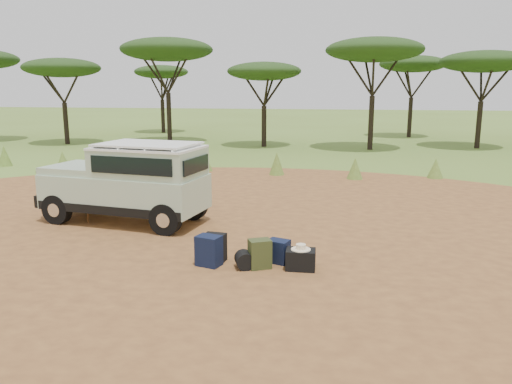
% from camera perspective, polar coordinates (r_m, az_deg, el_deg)
% --- Properties ---
extents(ground, '(140.00, 140.00, 0.00)m').
position_cam_1_polar(ground, '(11.18, -3.61, -5.67)').
color(ground, olive).
rests_on(ground, ground).
extents(dirt_clearing, '(23.00, 23.00, 0.01)m').
position_cam_1_polar(dirt_clearing, '(11.18, -3.61, -5.65)').
color(dirt_clearing, '#9B6332').
rests_on(dirt_clearing, ground).
extents(grass_fringe, '(36.60, 1.60, 0.90)m').
position_cam_1_polar(grass_fringe, '(19.41, 2.68, 3.07)').
color(grass_fringe, olive).
rests_on(grass_fringe, ground).
extents(acacia_treeline, '(46.70, 13.20, 6.26)m').
position_cam_1_polar(acacia_treeline, '(30.26, 6.77, 14.63)').
color(acacia_treeline, black).
rests_on(acacia_treeline, ground).
extents(safari_vehicle, '(4.40, 2.27, 2.04)m').
position_cam_1_polar(safari_vehicle, '(12.90, -14.27, 0.87)').
color(safari_vehicle, '#A7BDA2').
rests_on(safari_vehicle, ground).
extents(walking_staff, '(0.26, 0.21, 1.46)m').
position_cam_1_polar(walking_staff, '(13.05, -18.62, -0.41)').
color(walking_staff, brown).
rests_on(walking_staff, ground).
extents(backpack_black, '(0.44, 0.35, 0.56)m').
position_cam_1_polar(backpack_black, '(9.88, -4.73, -6.36)').
color(backpack_black, black).
rests_on(backpack_black, ground).
extents(backpack_navy, '(0.53, 0.44, 0.59)m').
position_cam_1_polar(backpack_navy, '(9.65, -5.42, -6.72)').
color(backpack_navy, '#101932').
rests_on(backpack_navy, ground).
extents(backpack_olive, '(0.49, 0.44, 0.56)m').
position_cam_1_polar(backpack_olive, '(9.49, 0.44, -7.10)').
color(backpack_olive, '#394721').
rests_on(backpack_olive, ground).
extents(duffel_navy, '(0.49, 0.42, 0.46)m').
position_cam_1_polar(duffel_navy, '(9.80, 2.55, -6.79)').
color(duffel_navy, '#101932').
rests_on(duffel_navy, ground).
extents(hard_case, '(0.56, 0.40, 0.39)m').
position_cam_1_polar(hard_case, '(9.49, 5.12, -7.70)').
color(hard_case, black).
rests_on(hard_case, ground).
extents(stuff_sack, '(0.44, 0.44, 0.34)m').
position_cam_1_polar(stuff_sack, '(9.50, -1.34, -7.78)').
color(stuff_sack, black).
rests_on(stuff_sack, ground).
extents(safari_hat, '(0.37, 0.37, 0.11)m').
position_cam_1_polar(safari_hat, '(9.41, 5.15, -6.36)').
color(safari_hat, beige).
rests_on(safari_hat, hard_case).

